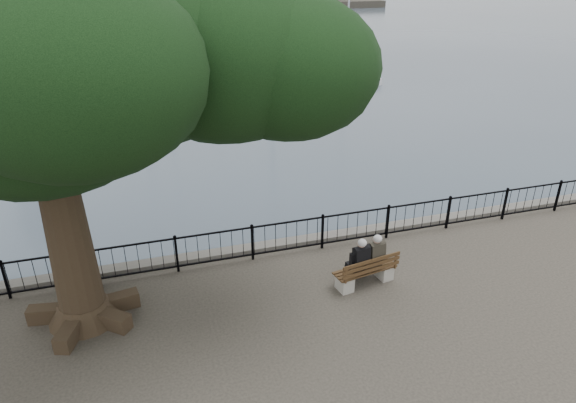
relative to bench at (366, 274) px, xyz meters
name	(u,v)px	position (x,y,z in m)	size (l,w,h in m)	color
harbor	(283,259)	(-1.43, 2.47, -0.80)	(260.00, 260.00, 1.20)	#4A4843
railing	(288,236)	(-1.43, 1.97, 0.26)	(22.06, 0.06, 1.00)	black
bench	(366,274)	(0.00, 0.00, 0.00)	(1.70, 0.76, 0.87)	gray
person_left	(358,263)	(-0.22, 0.06, 0.33)	(0.45, 0.72, 1.37)	black
person_right	(373,259)	(0.22, 0.13, 0.33)	(0.45, 0.72, 1.37)	black
tree	(80,53)	(-5.83, 0.78, 5.52)	(10.84, 7.57, 8.86)	black
lion_monument	(177,17)	(0.57, 49.40, 0.94)	(6.06, 6.06, 8.93)	#4A4843
sailboat_a	(21,157)	(-10.15, 14.39, -1.01)	(3.55, 5.39, 9.42)	silver
sailboat_b	(140,95)	(-4.57, 24.15, -0.97)	(3.29, 5.65, 11.17)	silver
sailboat_c	(271,102)	(3.02, 20.03, -0.99)	(2.24, 6.02, 10.93)	silver
sailboat_d	(344,75)	(10.22, 25.93, -1.02)	(3.69, 6.42, 10.01)	silver
sailboat_f	(214,58)	(2.04, 35.35, -0.98)	(2.85, 4.76, 10.23)	silver
sailboat_g	(269,54)	(7.12, 35.85, -0.98)	(3.52, 5.50, 10.64)	silver
sailboat_h	(115,59)	(-6.05, 37.23, -0.94)	(1.88, 5.39, 12.40)	silver
sailboat_i	(167,91)	(-2.82, 24.73, -1.00)	(2.60, 5.76, 10.07)	silver
sailboat_j	(144,74)	(-3.96, 30.66, -0.98)	(2.07, 4.77, 10.12)	silver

